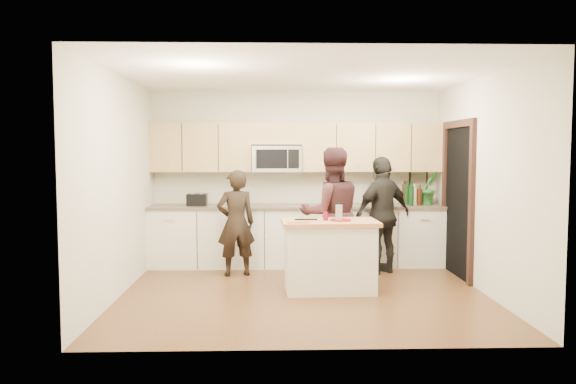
{
  "coord_description": "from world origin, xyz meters",
  "views": [
    {
      "loc": [
        -0.39,
        -6.89,
        1.78
      ],
      "look_at": [
        -0.18,
        0.35,
        1.24
      ],
      "focal_mm": 35.0,
      "sensor_mm": 36.0,
      "label": 1
    }
  ],
  "objects_px": {
    "woman_left": "(236,223)",
    "woman_center": "(331,214)",
    "island": "(330,255)",
    "toaster": "(197,200)",
    "woman_right": "(383,215)"
  },
  "relations": [
    {
      "from": "island",
      "to": "woman_center",
      "type": "distance_m",
      "value": 0.76
    },
    {
      "from": "woman_left",
      "to": "woman_center",
      "type": "distance_m",
      "value": 1.37
    },
    {
      "from": "island",
      "to": "woman_left",
      "type": "xyz_separation_m",
      "value": [
        -1.24,
        0.92,
        0.3
      ]
    },
    {
      "from": "woman_right",
      "to": "island",
      "type": "bearing_deg",
      "value": 17.25
    },
    {
      "from": "island",
      "to": "woman_left",
      "type": "relative_size",
      "value": 0.81
    },
    {
      "from": "woman_center",
      "to": "woman_right",
      "type": "bearing_deg",
      "value": -161.44
    },
    {
      "from": "woman_center",
      "to": "woman_left",
      "type": "bearing_deg",
      "value": -23.37
    },
    {
      "from": "woman_left",
      "to": "woman_center",
      "type": "xyz_separation_m",
      "value": [
        1.32,
        -0.32,
        0.16
      ]
    },
    {
      "from": "woman_left",
      "to": "woman_right",
      "type": "bearing_deg",
      "value": 167.91
    },
    {
      "from": "toaster",
      "to": "woman_left",
      "type": "xyz_separation_m",
      "value": [
        0.63,
        -0.65,
        -0.28
      ]
    },
    {
      "from": "island",
      "to": "toaster",
      "type": "distance_m",
      "value": 2.51
    },
    {
      "from": "island",
      "to": "woman_left",
      "type": "bearing_deg",
      "value": 141.49
    },
    {
      "from": "island",
      "to": "woman_right",
      "type": "bearing_deg",
      "value": 47.74
    },
    {
      "from": "toaster",
      "to": "woman_right",
      "type": "bearing_deg",
      "value": -11.12
    },
    {
      "from": "island",
      "to": "woman_left",
      "type": "height_order",
      "value": "woman_left"
    }
  ]
}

